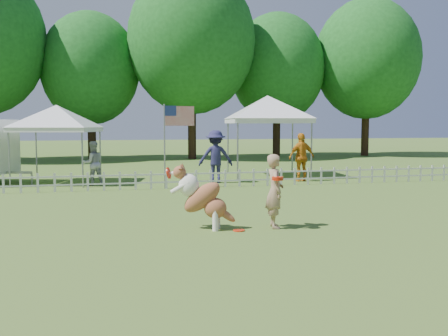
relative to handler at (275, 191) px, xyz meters
name	(u,v)px	position (x,y,z in m)	size (l,w,h in m)	color
ground	(222,233)	(-1.18, -0.29, -0.76)	(120.00, 120.00, 0.00)	#416B21
picket_fence	(174,180)	(-1.18, 6.71, -0.46)	(22.00, 0.08, 0.60)	silver
handler	(275,191)	(0.00, 0.00, 0.00)	(0.55, 0.36, 1.52)	#A07F60
dog	(203,197)	(-1.46, 0.18, -0.11)	(1.26, 0.42, 1.30)	brown
frisbee_on_turf	(239,230)	(-0.80, -0.14, -0.75)	(0.24, 0.24, 0.02)	red
canopy_tent_left	(58,145)	(-5.04, 9.16, 0.62)	(2.66, 2.66, 2.75)	silver
canopy_tent_right	(267,137)	(3.06, 9.77, 0.85)	(3.11, 3.11, 3.21)	silver
flag_pole	(165,146)	(-1.47, 6.83, 0.64)	(1.07, 0.11, 2.79)	gray
spectator_a	(93,163)	(-3.81, 8.28, 0.01)	(0.75, 0.58, 1.54)	#ABABB1
spectator_b	(216,157)	(0.52, 8.02, 0.20)	(1.23, 0.71, 1.91)	#232148
spectator_c	(302,157)	(3.75, 7.77, 0.14)	(1.06, 0.44, 1.81)	#C67517
tree_center_left	(91,79)	(-4.18, 22.21, 4.14)	(6.00, 6.00, 9.80)	#17521A
tree_center_right	(192,55)	(1.82, 20.71, 5.54)	(7.60, 7.60, 12.60)	#17521A
tree_right	(277,78)	(7.82, 22.21, 4.44)	(6.20, 6.20, 10.40)	#17521A
tree_far_right	(367,71)	(13.82, 21.21, 4.94)	(7.00, 7.00, 11.40)	#17521A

